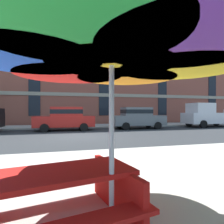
# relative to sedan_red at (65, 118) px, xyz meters

# --- Properties ---
(ground_plane) EXTENTS (120.00, 120.00, 0.00)m
(ground_plane) POSITION_rel_sedan_red_xyz_m (0.64, -3.70, -0.95)
(ground_plane) COLOR #2D3033
(sidewalk_far) EXTENTS (56.00, 3.60, 0.12)m
(sidewalk_far) POSITION_rel_sedan_red_xyz_m (0.64, 3.10, -0.89)
(sidewalk_far) COLOR #B2ADA3
(sidewalk_far) RESTS_ON ground
(apartment_building) EXTENTS (42.13, 12.08, 19.20)m
(apartment_building) POSITION_rel_sedan_red_xyz_m (0.64, 11.29, 8.65)
(apartment_building) COLOR #934C3D
(apartment_building) RESTS_ON ground
(sedan_red) EXTENTS (4.40, 1.98, 1.78)m
(sedan_red) POSITION_rel_sedan_red_xyz_m (0.00, 0.00, 0.00)
(sedan_red) COLOR #B21E19
(sedan_red) RESTS_ON ground
(sedan_gray) EXTENTS (4.40, 1.98, 1.78)m
(sedan_gray) POSITION_rel_sedan_red_xyz_m (5.86, 0.00, 0.00)
(sedan_gray) COLOR slate
(sedan_gray) RESTS_ON ground
(pickup_white) EXTENTS (5.10, 2.12, 2.20)m
(pickup_white) POSITION_rel_sedan_red_xyz_m (12.91, 0.00, 0.08)
(pickup_white) COLOR silver
(pickup_white) RESTS_ON ground
(patio_umbrella) EXTENTS (3.28, 3.05, 2.50)m
(patio_umbrella) POSITION_rel_sedan_red_xyz_m (0.33, -12.70, 1.26)
(patio_umbrella) COLOR silver
(patio_umbrella) RESTS_ON ground
(picnic_table) EXTENTS (2.06, 1.84, 0.77)m
(picnic_table) POSITION_rel_sedan_red_xyz_m (-0.27, -12.45, -0.46)
(picnic_table) COLOR red
(picnic_table) RESTS_ON ground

